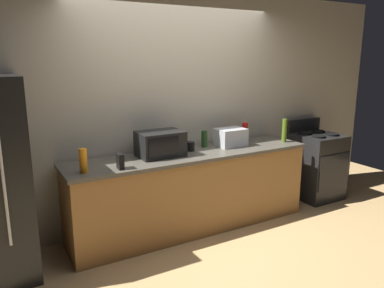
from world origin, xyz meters
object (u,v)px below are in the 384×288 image
(stove_range, at_px, (316,165))
(mug_black, at_px, (190,146))
(microwave, at_px, (160,144))
(toaster_oven, at_px, (231,137))
(bottle_olive_oil, at_px, (284,131))
(bottle_dish_soap, at_px, (83,161))
(cordless_phone, at_px, (120,161))
(bottle_hot_sauce, at_px, (245,132))
(bottle_wine, at_px, (204,139))

(stove_range, height_order, mug_black, stove_range)
(microwave, xyz_separation_m, toaster_oven, (0.93, 0.01, -0.03))
(stove_range, relative_size, bottle_olive_oil, 3.70)
(toaster_oven, relative_size, bottle_dish_soap, 1.50)
(cordless_phone, bearing_deg, mug_black, 19.09)
(bottle_hot_sauce, bearing_deg, microwave, -175.78)
(stove_range, xyz_separation_m, bottle_olive_oil, (-0.73, -0.10, 0.58))
(bottle_hot_sauce, bearing_deg, toaster_oven, -164.21)
(microwave, bearing_deg, bottle_dish_soap, -167.61)
(microwave, bearing_deg, stove_range, -1.16)
(bottle_dish_soap, height_order, mug_black, bottle_dish_soap)
(mug_black, bearing_deg, bottle_dish_soap, -169.90)
(bottle_olive_oil, bearing_deg, bottle_wine, 165.16)
(stove_range, bearing_deg, bottle_olive_oil, -172.05)
(cordless_phone, xyz_separation_m, bottle_wine, (1.16, 0.36, 0.02))
(cordless_phone, distance_m, bottle_olive_oil, 2.17)
(microwave, bearing_deg, mug_black, 4.90)
(bottle_olive_oil, height_order, mug_black, bottle_olive_oil)
(toaster_oven, bearing_deg, stove_range, -2.41)
(stove_range, bearing_deg, microwave, 178.84)
(stove_range, height_order, bottle_olive_oil, bottle_olive_oil)
(stove_range, xyz_separation_m, bottle_wine, (-1.74, 0.16, 0.54))
(stove_range, bearing_deg, bottle_hot_sauce, 173.32)
(bottle_hot_sauce, bearing_deg, bottle_dish_soap, -172.31)
(bottle_olive_oil, distance_m, bottle_dish_soap, 2.50)
(stove_range, height_order, bottle_wine, bottle_wine)
(toaster_oven, relative_size, cordless_phone, 2.27)
(bottle_hot_sauce, xyz_separation_m, bottle_dish_soap, (-2.07, -0.28, -0.01))
(bottle_olive_oil, bearing_deg, cordless_phone, -177.48)
(microwave, distance_m, bottle_hot_sauce, 1.20)
(microwave, xyz_separation_m, bottle_olive_oil, (1.63, -0.15, 0.01))
(bottle_dish_soap, bearing_deg, stove_range, 2.53)
(bottle_wine, height_order, mug_black, bottle_wine)
(stove_range, relative_size, cordless_phone, 7.20)
(bottle_wine, bearing_deg, bottle_olive_oil, -14.84)
(cordless_phone, distance_m, mug_black, 0.97)
(bottle_hot_sauce, relative_size, bottle_dish_soap, 1.09)
(toaster_oven, height_order, bottle_hot_sauce, bottle_hot_sauce)
(mug_black, bearing_deg, bottle_olive_oil, -8.42)
(cordless_phone, height_order, bottle_wine, bottle_wine)
(microwave, height_order, bottle_olive_oil, bottle_olive_oil)
(bottle_hot_sauce, relative_size, mug_black, 2.35)
(stove_range, distance_m, microwave, 2.43)
(stove_range, relative_size, bottle_wine, 5.48)
(cordless_phone, bearing_deg, toaster_oven, 12.30)
(microwave, bearing_deg, cordless_phone, -155.37)
(mug_black, bearing_deg, microwave, -175.10)
(cordless_phone, xyz_separation_m, bottle_hot_sauce, (1.73, 0.33, 0.05))
(bottle_hot_sauce, distance_m, mug_black, 0.81)
(microwave, distance_m, toaster_oven, 0.93)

